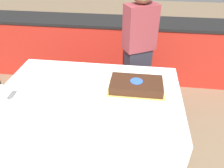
{
  "coord_description": "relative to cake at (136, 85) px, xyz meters",
  "views": [
    {
      "loc": [
        0.42,
        -1.58,
        1.93
      ],
      "look_at": [
        0.21,
        0.0,
        0.86
      ],
      "focal_mm": 35.0,
      "sensor_mm": 36.0,
      "label": 1
    }
  ],
  "objects": [
    {
      "name": "wine_glass",
      "position": [
        -1.09,
        -0.36,
        0.08
      ],
      "size": [
        0.06,
        0.06,
        0.17
      ],
      "color": "white",
      "rests_on": "dining_table"
    },
    {
      "name": "dining_table",
      "position": [
        -0.42,
        -0.1,
        -0.42
      ],
      "size": [
        1.67,
        1.08,
        0.76
      ],
      "color": "silver",
      "rests_on": "ground_plane"
    },
    {
      "name": "ground_plane",
      "position": [
        -0.42,
        -0.1,
        -0.81
      ],
      "size": [
        14.0,
        14.0,
        0.0
      ],
      "primitive_type": "plane",
      "color": "#7A664C"
    },
    {
      "name": "side_plate_near_cake",
      "position": [
        -0.02,
        0.3,
        -0.04
      ],
      "size": [
        0.21,
        0.21,
        0.0
      ],
      "color": "white",
      "rests_on": "dining_table"
    },
    {
      "name": "cake",
      "position": [
        0.0,
        0.0,
        0.0
      ],
      "size": [
        0.52,
        0.32,
        0.09
      ],
      "color": "gold",
      "rests_on": "dining_table"
    },
    {
      "name": "plate_stack",
      "position": [
        -0.53,
        0.02,
        -0.02
      ],
      "size": [
        0.22,
        0.22,
        0.04
      ],
      "color": "white",
      "rests_on": "dining_table"
    },
    {
      "name": "person_cutting_cake",
      "position": [
        0.0,
        0.66,
        0.04
      ],
      "size": [
        0.4,
        0.34,
        1.59
      ],
      "rotation": [
        0.0,
        0.0,
        -2.63
      ],
      "color": "#282833",
      "rests_on": "ground_plane"
    },
    {
      "name": "utensil_pile",
      "position": [
        -0.49,
        -0.5,
        -0.03
      ],
      "size": [
        0.16,
        0.12,
        0.02
      ],
      "color": "white",
      "rests_on": "dining_table"
    },
    {
      "name": "back_counter",
      "position": [
        -0.42,
        1.51,
        -0.35
      ],
      "size": [
        4.4,
        0.58,
        0.92
      ],
      "color": "#A82319",
      "rests_on": "ground_plane"
    }
  ]
}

